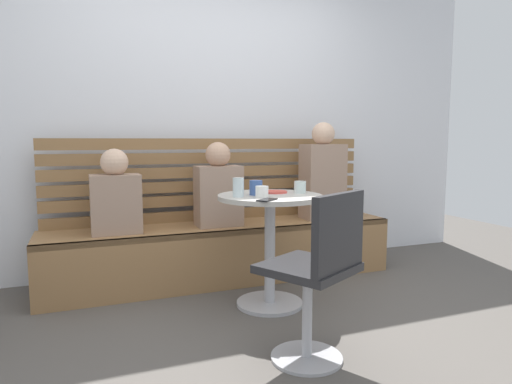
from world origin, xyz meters
TOP-DOWN VIEW (x-y plane):
  - ground at (0.00, 0.00)m, footprint 8.00×8.00m
  - back_wall at (0.00, 1.64)m, footprint 5.20×0.10m
  - booth_bench at (0.00, 1.20)m, footprint 2.70×0.52m
  - booth_backrest at (0.00, 1.44)m, footprint 2.65×0.04m
  - cafe_table at (0.12, 0.56)m, footprint 0.68×0.68m
  - white_chair at (0.03, -0.24)m, footprint 0.54×0.54m
  - person_adult at (0.86, 1.17)m, footprint 0.34×0.22m
  - person_child_left at (-0.05, 1.18)m, footprint 0.34×0.22m
  - person_child_middle at (-0.80, 1.17)m, footprint 0.34×0.22m
  - cup_mug_blue at (0.03, 0.58)m, footprint 0.08×0.08m
  - cup_glass_short at (0.35, 0.58)m, footprint 0.08×0.08m
  - cup_ceramic_white at (0.02, 0.46)m, footprint 0.08×0.08m
  - cup_glass_tall at (-0.11, 0.53)m, footprint 0.07×0.07m
  - plate_small at (0.19, 0.65)m, footprint 0.17×0.17m
  - phone_on_table at (-0.01, 0.31)m, footprint 0.15×0.14m

SIDE VIEW (x-z plane):
  - ground at x=0.00m, z-range 0.00..0.00m
  - booth_bench at x=0.00m, z-range 0.00..0.44m
  - white_chair at x=0.03m, z-range 0.04..0.89m
  - cafe_table at x=0.12m, z-range 0.15..0.89m
  - person_child_middle at x=-0.80m, z-range 0.40..1.00m
  - person_child_left at x=-0.05m, z-range 0.40..1.04m
  - phone_on_table at x=-0.01m, z-range 0.74..0.75m
  - plate_small at x=0.19m, z-range 0.74..0.75m
  - cup_ceramic_white at x=0.02m, z-range 0.74..0.81m
  - booth_backrest at x=0.00m, z-range 0.44..1.11m
  - cup_glass_short at x=0.35m, z-range 0.74..0.82m
  - cup_mug_blue at x=0.03m, z-range 0.74..0.83m
  - cup_glass_tall at x=-0.11m, z-range 0.74..0.86m
  - person_adult at x=0.86m, z-range 0.40..1.20m
  - back_wall at x=0.00m, z-range 0.00..2.90m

